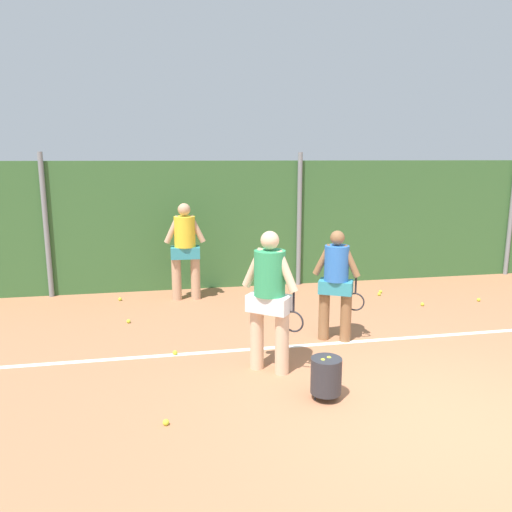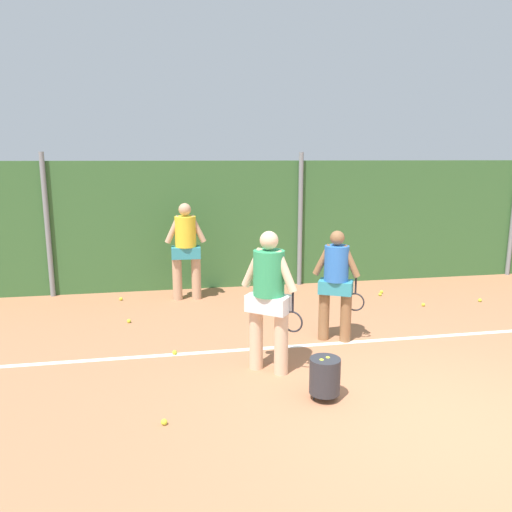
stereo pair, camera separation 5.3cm
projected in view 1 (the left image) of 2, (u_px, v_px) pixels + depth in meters
ground_plane at (376, 357)px, 6.94m from camera, size 27.60×27.60×0.00m
hedge_fence_backdrop at (297, 223)px, 10.80m from camera, size 17.94×0.25×2.70m
fence_post_left at (46, 226)px, 9.67m from camera, size 0.10×0.10×2.88m
fence_post_center at (299, 220)px, 10.61m from camera, size 0.10×0.10×2.88m
fence_post_right at (511, 215)px, 11.56m from camera, size 0.10×0.10×2.88m
court_baseline_paint at (360, 341)px, 7.52m from camera, size 13.11×0.10×0.01m
player_foreground_near at (270, 294)px, 6.29m from camera, size 0.72×0.59×1.87m
player_midcourt at (336, 280)px, 7.40m from camera, size 0.74×0.49×1.71m
player_backcourt_far at (185, 246)px, 9.55m from camera, size 0.80×0.41×1.91m
ball_hopper at (326, 375)px, 5.68m from camera, size 0.36×0.36×0.51m
tennis_ball_0 at (166, 422)px, 5.16m from camera, size 0.07×0.07×0.07m
tennis_ball_1 at (381, 292)px, 10.18m from camera, size 0.07×0.07×0.07m
tennis_ball_2 at (120, 299)px, 9.64m from camera, size 0.07×0.07×0.07m
tennis_ball_3 at (379, 294)px, 10.00m from camera, size 0.07×0.07×0.07m
tennis_ball_4 at (479, 300)px, 9.60m from camera, size 0.07×0.07×0.07m
tennis_ball_5 at (175, 353)px, 7.00m from camera, size 0.07×0.07×0.07m
tennis_ball_6 at (422, 304)px, 9.31m from camera, size 0.07×0.07×0.07m
tennis_ball_7 at (129, 321)px, 8.34m from camera, size 0.07×0.07×0.07m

